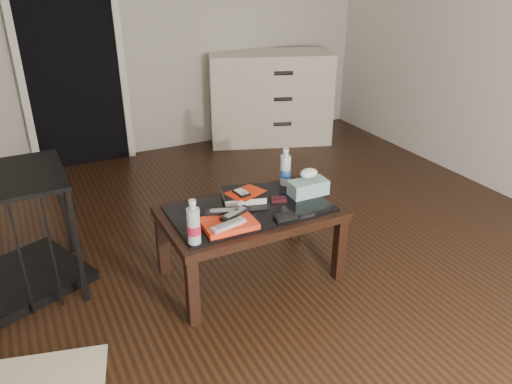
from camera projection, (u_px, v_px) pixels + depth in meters
ground at (236, 296)px, 2.86m from camera, size 5.00×5.00×0.00m
doorway at (70, 51)px, 4.23m from camera, size 0.90×0.08×2.07m
coffee_table at (250, 218)px, 2.88m from camera, size 1.00×0.60×0.46m
dresser at (270, 98)px, 5.03m from camera, size 1.30×0.88×0.90m
magazines at (229, 223)px, 2.66m from camera, size 0.29×0.22×0.03m
remote_silver at (228, 225)px, 2.60m from camera, size 0.21×0.09×0.02m
remote_black_front at (235, 213)px, 2.71m from camera, size 0.20×0.13×0.02m
remote_black_back at (224, 211)px, 2.73m from camera, size 0.21×0.11×0.02m
textbook at (244, 195)px, 2.95m from camera, size 0.30×0.26×0.05m
dvd_mailers at (243, 192)px, 2.92m from camera, size 0.22×0.17×0.01m
ipod at (241, 193)px, 2.90m from camera, size 0.08×0.11×0.02m
flip_phone at (278, 199)px, 2.93m from camera, size 0.10×0.07×0.02m
wallet at (285, 217)px, 2.74m from camera, size 0.12×0.08×0.02m
water_bottle_left at (193, 222)px, 2.46m from camera, size 0.08×0.08×0.24m
water_bottle_right at (285, 167)px, 3.09m from camera, size 0.07×0.07×0.24m
tissue_box at (308, 188)px, 2.99m from camera, size 0.23×0.12×0.09m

